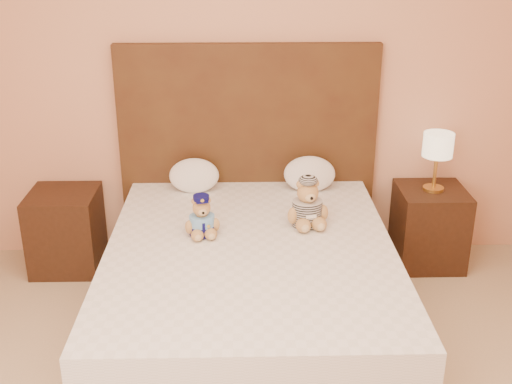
# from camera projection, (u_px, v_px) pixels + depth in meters

# --- Properties ---
(room_walls) EXTENTS (4.04, 4.52, 2.72)m
(room_walls) POSITION_uv_depth(u_px,v_px,m) (253.00, 37.00, 2.40)
(room_walls) COLOR tan
(room_walls) RESTS_ON ground
(bed) EXTENTS (1.60, 2.00, 0.55)m
(bed) POSITION_uv_depth(u_px,v_px,m) (251.00, 289.00, 3.67)
(bed) COLOR white
(bed) RESTS_ON ground
(headboard) EXTENTS (1.75, 0.08, 1.50)m
(headboard) POSITION_uv_depth(u_px,v_px,m) (248.00, 153.00, 4.42)
(headboard) COLOR #482E15
(headboard) RESTS_ON ground
(nightstand_left) EXTENTS (0.45, 0.45, 0.55)m
(nightstand_left) POSITION_uv_depth(u_px,v_px,m) (66.00, 230.00, 4.38)
(nightstand_left) COLOR #321C10
(nightstand_left) RESTS_ON ground
(nightstand_right) EXTENTS (0.45, 0.45, 0.55)m
(nightstand_right) POSITION_uv_depth(u_px,v_px,m) (429.00, 226.00, 4.44)
(nightstand_right) COLOR #321C10
(nightstand_right) RESTS_ON ground
(lamp) EXTENTS (0.20, 0.20, 0.40)m
(lamp) POSITION_uv_depth(u_px,v_px,m) (438.00, 148.00, 4.22)
(lamp) COLOR gold
(lamp) RESTS_ON nightstand_right
(teddy_police) EXTENTS (0.25, 0.24, 0.24)m
(teddy_police) POSITION_uv_depth(u_px,v_px,m) (202.00, 216.00, 3.65)
(teddy_police) COLOR #A67040
(teddy_police) RESTS_ON bed
(teddy_prisoner) EXTENTS (0.30, 0.29, 0.29)m
(teddy_prisoner) POSITION_uv_depth(u_px,v_px,m) (307.00, 203.00, 3.76)
(teddy_prisoner) COLOR #A67040
(teddy_prisoner) RESTS_ON bed
(pillow_left) EXTENTS (0.33, 0.22, 0.23)m
(pillow_left) POSITION_uv_depth(u_px,v_px,m) (194.00, 174.00, 4.28)
(pillow_left) COLOR white
(pillow_left) RESTS_ON bed
(pillow_right) EXTENTS (0.35, 0.22, 0.24)m
(pillow_right) POSITION_uv_depth(u_px,v_px,m) (310.00, 172.00, 4.30)
(pillow_right) COLOR white
(pillow_right) RESTS_ON bed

